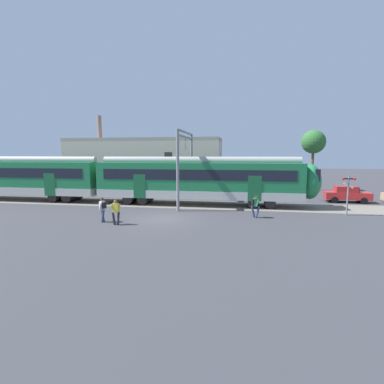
# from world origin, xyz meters

# --- Properties ---
(ground_plane) EXTENTS (160.00, 160.00, 0.00)m
(ground_plane) POSITION_xyz_m (0.00, 0.00, 0.00)
(ground_plane) COLOR #38383D
(track_bed) EXTENTS (80.00, 4.40, 0.01)m
(track_bed) POSITION_xyz_m (-9.46, 6.33, 0.01)
(track_bed) COLOR slate
(track_bed) RESTS_ON ground
(commuter_train) EXTENTS (38.05, 3.07, 4.73)m
(commuter_train) POSITION_xyz_m (-6.97, 6.32, 2.25)
(commuter_train) COLOR #B7B7B2
(commuter_train) RESTS_ON ground
(pedestrian_white) EXTENTS (0.57, 0.66, 1.67)m
(pedestrian_white) POSITION_xyz_m (-3.72, -1.61, 0.99)
(pedestrian_white) COLOR navy
(pedestrian_white) RESTS_ON ground
(pedestrian_yellow) EXTENTS (0.54, 0.63, 1.67)m
(pedestrian_yellow) POSITION_xyz_m (-2.54, -2.17, 0.96)
(pedestrian_yellow) COLOR #28282D
(pedestrian_yellow) RESTS_ON ground
(pedestrian_green) EXTENTS (0.70, 0.53, 1.67)m
(pedestrian_green) POSITION_xyz_m (6.43, 1.55, 0.99)
(pedestrian_green) COLOR navy
(pedestrian_green) RESTS_ON ground
(parked_car_red) EXTENTS (4.08, 1.92, 1.54)m
(parked_car_red) POSITION_xyz_m (15.30, 10.11, 0.78)
(parked_car_red) COLOR #B22323
(parked_car_red) RESTS_ON ground
(catenary_gantry) EXTENTS (0.24, 6.64, 6.53)m
(catenary_gantry) POSITION_xyz_m (0.41, 6.33, 4.31)
(catenary_gantry) COLOR gray
(catenary_gantry) RESTS_ON ground
(crossing_signal) EXTENTS (0.96, 0.22, 3.00)m
(crossing_signal) POSITION_xyz_m (13.23, 3.52, 2.01)
(crossing_signal) COLOR gray
(crossing_signal) RESTS_ON ground
(background_building) EXTENTS (18.48, 5.00, 9.20)m
(background_building) POSITION_xyz_m (-6.33, 14.69, 3.21)
(background_building) COLOR beige
(background_building) RESTS_ON ground
(street_tree_right) EXTENTS (2.93, 2.93, 7.53)m
(street_tree_right) POSITION_xyz_m (14.12, 19.64, 6.00)
(street_tree_right) COLOR brown
(street_tree_right) RESTS_ON ground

